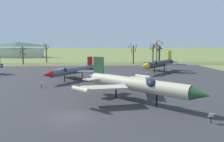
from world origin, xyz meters
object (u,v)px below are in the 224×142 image
object	(u,v)px
info_placard_front_left	(211,117)
info_placard_front_right	(41,84)
visitor_building	(18,50)
jet_fighter_front_left	(136,84)
jet_fighter_front_right	(72,71)
jet_fighter_rear_left	(159,64)
info_placard_rear_left	(146,75)

from	to	relation	value
info_placard_front_left	info_placard_front_right	xyz separation A→B (m)	(-19.58, 17.69, -0.04)
visitor_building	info_placard_front_left	bearing A→B (deg)	-62.79
jet_fighter_front_left	info_placard_front_left	xyz separation A→B (m)	(5.62, -7.53, -1.74)
jet_fighter_front_left	jet_fighter_front_right	bearing A→B (deg)	119.13
info_placard_front_left	visitor_building	world-z (taller)	visitor_building
jet_fighter_rear_left	info_placard_front_right	bearing A→B (deg)	-145.89
jet_fighter_rear_left	info_placard_rear_left	xyz separation A→B (m)	(-5.15, -8.01, -1.54)
info_placard_rear_left	jet_fighter_front_left	bearing A→B (deg)	-106.63
jet_fighter_front_left	jet_fighter_rear_left	bearing A→B (deg)	68.14
jet_fighter_front_left	info_placard_rear_left	bearing A→B (deg)	73.37
info_placard_front_right	jet_fighter_front_right	bearing A→B (deg)	57.91
info_placard_front_left	jet_fighter_front_right	bearing A→B (deg)	121.59
jet_fighter_rear_left	info_placard_rear_left	bearing A→B (deg)	-122.75
visitor_building	jet_fighter_front_right	bearing A→B (deg)	-64.39
jet_fighter_front_left	info_placard_rear_left	world-z (taller)	jet_fighter_front_left
info_placard_front_left	visitor_building	distance (m)	108.52
jet_fighter_front_right	info_placard_rear_left	world-z (taller)	jet_fighter_front_right
info_placard_front_right	info_placard_rear_left	bearing A→B (deg)	24.07
jet_fighter_front_right	info_placard_front_right	distance (m)	8.38
jet_fighter_front_left	info_placard_front_right	bearing A→B (deg)	143.94
jet_fighter_front_left	jet_fighter_rear_left	xyz separation A→B (m)	(10.81, 26.94, -0.13)
info_placard_front_left	jet_fighter_front_right	world-z (taller)	jet_fighter_front_right
info_placard_front_right	jet_fighter_rear_left	bearing A→B (deg)	34.11
info_placard_front_right	visitor_building	size ratio (longest dim) A/B	0.04
info_placard_rear_left	info_placard_front_right	bearing A→B (deg)	-155.93
jet_fighter_front_right	info_placard_front_right	bearing A→B (deg)	-122.09
info_placard_rear_left	visitor_building	world-z (taller)	visitor_building
info_placard_front_right	jet_fighter_front_left	bearing A→B (deg)	-36.06
info_placard_rear_left	jet_fighter_rear_left	bearing A→B (deg)	57.25
jet_fighter_front_left	info_placard_front_left	bearing A→B (deg)	-53.25
jet_fighter_front_right	jet_fighter_rear_left	size ratio (longest dim) A/B	0.92
jet_fighter_front_right	visitor_building	size ratio (longest dim) A/B	0.50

